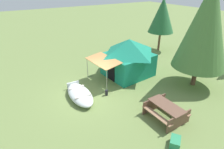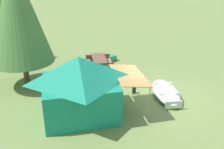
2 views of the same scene
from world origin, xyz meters
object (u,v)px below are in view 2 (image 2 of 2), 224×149
Objects in this scene: cooler_box at (111,58)px; fuel_can at (134,90)px; beached_rowboat at (166,92)px; pine_tree_back_left at (4,11)px; picnic_table at (99,62)px; canvas_cabin_tent at (80,85)px; pine_tree_far_center at (17,11)px.

fuel_can is at bearing -173.80° from cooler_box.
pine_tree_back_left is (6.66, 8.58, 2.93)m from beached_rowboat.
beached_rowboat is at bearing -127.85° from pine_tree_back_left.
beached_rowboat is 4.61× the size of cooler_box.
fuel_can is 9.87m from pine_tree_back_left.
cooler_box is 0.13× the size of pine_tree_back_left.
pine_tree_back_left is (2.87, 5.70, 2.70)m from picnic_table.
pine_tree_far_center is (3.37, 2.78, 2.49)m from canvas_cabin_tent.
picnic_table is 6.93m from pine_tree_back_left.
pine_tree_far_center reaches higher than picnic_table.
pine_tree_far_center is (-2.90, 4.91, 3.66)m from cooler_box.
fuel_can is (-3.25, -1.44, -0.31)m from picnic_table.
canvas_cabin_tent is at bearing 165.95° from picnic_table.
picnic_table is (4.81, -1.20, -0.87)m from canvas_cabin_tent.
canvas_cabin_tent is 13.31× the size of fuel_can.
picnic_table reaches higher than cooler_box.
canvas_cabin_tent is at bearing -149.65° from pine_tree_back_left.
pine_tree_back_left reaches higher than beached_rowboat.
fuel_can is (-4.70, -0.51, -0.01)m from cooler_box.
fuel_can is 0.07× the size of pine_tree_back_left.
beached_rowboat is 4.77m from picnic_table.
cooler_box is at bearing -18.79° from canvas_cabin_tent.
picnic_table is (3.80, 2.87, 0.23)m from beached_rowboat.
fuel_can is at bearing 69.12° from beached_rowboat.
canvas_cabin_tent is 7.58× the size of cooler_box.
pine_tree_back_left is (7.68, 4.50, 1.83)m from canvas_cabin_tent.
canvas_cabin_tent is at bearing 161.21° from cooler_box.
fuel_can is at bearing -130.58° from pine_tree_back_left.
pine_tree_far_center is (1.80, 5.42, 3.66)m from fuel_can.
pine_tree_far_center is at bearing -158.29° from pine_tree_back_left.
pine_tree_far_center reaches higher than beached_rowboat.
pine_tree_far_center reaches higher than fuel_can.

